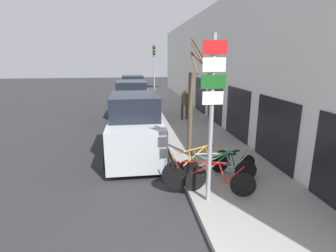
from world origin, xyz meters
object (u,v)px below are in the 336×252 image
object	(u,v)px
bicycle_1	(223,170)
street_tree	(193,102)
bicycle_2	(217,168)
pedestrian_near	(185,102)
parked_car_2	(133,91)
signpost	(212,112)
bicycle_0	(208,179)
bicycle_3	(198,165)
parked_car_0	(135,128)
parked_car_1	(132,102)
traffic_light	(154,66)

from	to	relation	value
bicycle_1	street_tree	distance (m)	2.80
bicycle_2	pedestrian_near	bearing A→B (deg)	4.85
parked_car_2	signpost	bearing A→B (deg)	-84.85
bicycle_0	bicycle_3	xyz separation A→B (m)	(-0.03, 0.88, 0.03)
signpost	parked_car_0	xyz separation A→B (m)	(-1.68, 3.86, -1.31)
bicycle_0	bicycle_2	xyz separation A→B (m)	(0.47, 0.68, -0.01)
bicycle_3	pedestrian_near	distance (m)	7.88
signpost	parked_car_1	distance (m)	10.29
bicycle_3	parked_car_2	world-z (taller)	parked_car_2
signpost	parked_car_0	world-z (taller)	signpost
pedestrian_near	bicycle_2	bearing A→B (deg)	-101.56
parked_car_0	parked_car_2	distance (m)	11.64
traffic_light	parked_car_1	bearing A→B (deg)	-111.76
bicycle_1	street_tree	size ratio (longest dim) A/B	0.57
bicycle_1	parked_car_1	xyz separation A→B (m)	(-2.41, 9.19, 0.49)
parked_car_0	bicycle_0	bearing A→B (deg)	-62.57
bicycle_1	parked_car_1	bearing A→B (deg)	-5.73
pedestrian_near	street_tree	bearing A→B (deg)	-105.81
street_tree	traffic_light	world-z (taller)	traffic_light
parked_car_1	parked_car_2	xyz separation A→B (m)	(0.15, 5.45, 0.03)
signpost	street_tree	bearing A→B (deg)	84.17
parked_car_2	pedestrian_near	distance (m)	7.10
pedestrian_near	traffic_light	bearing A→B (deg)	95.94
signpost	bicycle_2	size ratio (longest dim) A/B	1.77
parked_car_2	parked_car_0	bearing A→B (deg)	-91.15
bicycle_3	street_tree	xyz separation A→B (m)	(0.26, 1.92, 1.55)
bicycle_0	street_tree	bearing A→B (deg)	15.93
bicycle_0	street_tree	size ratio (longest dim) A/B	0.55
bicycle_3	parked_car_2	size ratio (longest dim) A/B	0.53
bicycle_2	parked_car_2	xyz separation A→B (m)	(-2.15, 14.47, 0.54)
bicycle_0	bicycle_1	world-z (taller)	bicycle_1
signpost	parked_car_1	xyz separation A→B (m)	(-1.73, 10.05, -1.35)
bicycle_1	traffic_light	bearing A→B (deg)	-17.84
bicycle_0	parked_car_1	xyz separation A→B (m)	(-1.83, 9.70, 0.50)
parked_car_1	street_tree	world-z (taller)	street_tree
bicycle_0	traffic_light	size ratio (longest dim) A/B	0.50
bicycle_3	parked_car_0	world-z (taller)	parked_car_0
bicycle_0	bicycle_3	world-z (taller)	bicycle_3
bicycle_3	traffic_light	world-z (taller)	traffic_light
bicycle_0	street_tree	xyz separation A→B (m)	(0.22, 2.80, 1.58)
signpost	bicycle_2	bearing A→B (deg)	60.95
bicycle_2	bicycle_3	xyz separation A→B (m)	(-0.51, 0.20, 0.04)
pedestrian_near	parked_car_0	bearing A→B (deg)	-126.41
bicycle_3	parked_car_1	size ratio (longest dim) A/B	0.48
parked_car_0	parked_car_2	world-z (taller)	parked_car_0
signpost	bicycle_2	world-z (taller)	signpost
parked_car_0	parked_car_1	world-z (taller)	parked_car_0
signpost	bicycle_2	xyz separation A→B (m)	(0.58, 1.04, -1.86)
signpost	bicycle_1	bearing A→B (deg)	51.96
signpost	bicycle_2	distance (m)	2.21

